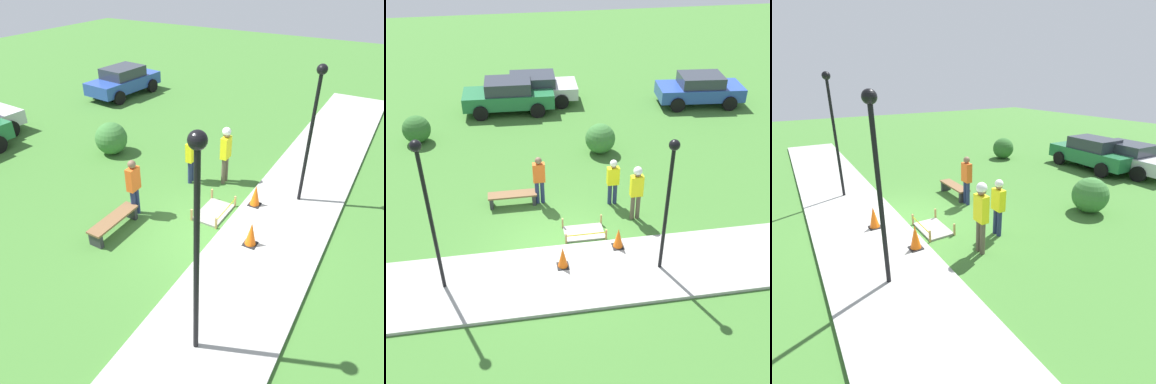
% 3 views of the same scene
% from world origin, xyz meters
% --- Properties ---
extents(ground_plane, '(60.00, 60.00, 0.00)m').
position_xyz_m(ground_plane, '(0.00, 0.00, 0.00)').
color(ground_plane, '#3D702D').
extents(sidewalk, '(28.00, 2.66, 0.10)m').
position_xyz_m(sidewalk, '(0.00, -1.33, 0.05)').
color(sidewalk, '#9E9E99').
rests_on(sidewalk, ground_plane).
extents(wet_concrete_patch, '(1.30, 0.83, 0.36)m').
position_xyz_m(wet_concrete_patch, '(0.94, 0.56, 0.04)').
color(wet_concrete_patch, gray).
rests_on(wet_concrete_patch, ground_plane).
extents(traffic_cone_near_patch, '(0.34, 0.34, 0.68)m').
position_xyz_m(traffic_cone_near_patch, '(0.07, -0.95, 0.43)').
color(traffic_cone_near_patch, black).
rests_on(traffic_cone_near_patch, sidewalk).
extents(traffic_cone_far_patch, '(0.34, 0.34, 0.67)m').
position_xyz_m(traffic_cone_far_patch, '(1.82, -0.36, 0.43)').
color(traffic_cone_far_patch, black).
rests_on(traffic_cone_far_patch, sidewalk).
extents(park_bench, '(1.64, 0.44, 0.44)m').
position_xyz_m(park_bench, '(-1.18, 2.52, 0.31)').
color(park_bench, '#2D2D33').
rests_on(park_bench, ground_plane).
extents(worker_supervisor, '(0.40, 0.25, 1.70)m').
position_xyz_m(worker_supervisor, '(2.18, 2.05, 1.00)').
color(worker_supervisor, navy).
rests_on(worker_supervisor, ground_plane).
extents(worker_assistant, '(0.40, 0.28, 1.95)m').
position_xyz_m(worker_assistant, '(2.72, 1.09, 1.19)').
color(worker_assistant, brown).
rests_on(worker_assistant, ground_plane).
extents(bystander_in_orange_shirt, '(0.40, 0.23, 1.77)m').
position_xyz_m(bystander_in_orange_shirt, '(-0.25, 2.50, 1.01)').
color(bystander_in_orange_shirt, navy).
rests_on(bystander_in_orange_shirt, ground_plane).
extents(lamppost_near, '(0.28, 0.28, 4.05)m').
position_xyz_m(lamppost_near, '(2.79, -1.41, 2.74)').
color(lamppost_near, black).
rests_on(lamppost_near, sidewalk).
extents(lamppost_far, '(0.28, 0.28, 4.44)m').
position_xyz_m(lamppost_far, '(-3.22, -1.21, 2.95)').
color(lamppost_far, black).
rests_on(lamppost_far, sidewalk).
extents(parked_car_silver, '(4.37, 2.18, 1.42)m').
position_xyz_m(parked_car_silver, '(0.26, 11.29, 0.75)').
color(parked_car_silver, '#BCBCC1').
rests_on(parked_car_silver, ground_plane).
extents(parked_car_blue, '(4.21, 2.24, 1.48)m').
position_xyz_m(parked_car_blue, '(8.26, 9.80, 0.77)').
color(parked_car_blue, '#28479E').
rests_on(parked_car_blue, ground_plane).
extents(parked_car_green, '(4.27, 2.08, 1.55)m').
position_xyz_m(parked_car_green, '(-0.95, 10.41, 0.80)').
color(parked_car_green, '#236B3D').
rests_on(parked_car_green, ground_plane).
extents(shrub_rounded_near, '(1.16, 1.16, 1.16)m').
position_xyz_m(shrub_rounded_near, '(-4.89, 7.84, 0.58)').
color(shrub_rounded_near, '#2D6028').
rests_on(shrub_rounded_near, ground_plane).
extents(shrub_rounded_mid, '(1.21, 1.21, 1.21)m').
position_xyz_m(shrub_rounded_mid, '(2.50, 5.74, 0.60)').
color(shrub_rounded_mid, '#387033').
rests_on(shrub_rounded_mid, ground_plane).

